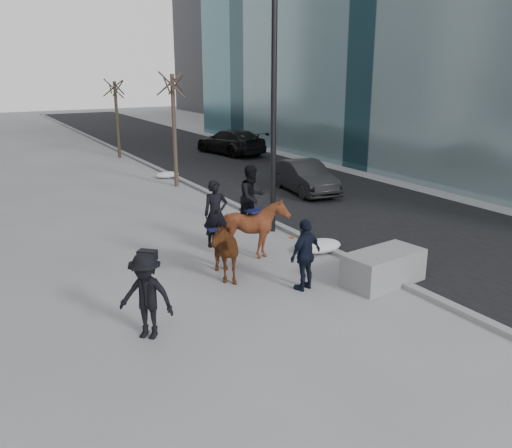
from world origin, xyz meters
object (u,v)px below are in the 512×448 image
car_near (305,177)px  mounted_left (218,242)px  mounted_right (254,221)px  planter (383,268)px

car_near → mounted_left: mounted_left is taller
mounted_left → mounted_right: (1.51, 0.86, 0.12)m
mounted_left → mounted_right: size_ratio=0.96×
planter → mounted_left: mounted_left is taller
mounted_left → mounted_right: mounted_right is taller
planter → car_near: 10.06m
planter → mounted_left: (-3.35, 2.38, 0.52)m
planter → car_near: size_ratio=0.50×
planter → mounted_right: bearing=119.5°
car_near → mounted_left: 10.03m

